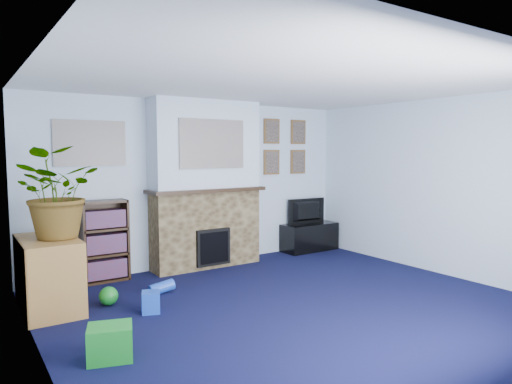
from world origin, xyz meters
TOP-DOWN VIEW (x-y plane):
  - floor at (0.00, 0.00)m, footprint 5.00×4.50m
  - ceiling at (0.00, 0.00)m, footprint 5.00×4.50m
  - wall_back at (0.00, 2.25)m, footprint 5.00×0.04m
  - wall_front at (0.00, -2.25)m, footprint 5.00×0.04m
  - wall_left at (-2.50, 0.00)m, footprint 0.04×4.50m
  - wall_right at (2.50, 0.00)m, footprint 0.04×4.50m
  - chimney_breast at (0.00, 2.05)m, footprint 1.72×0.50m
  - collage_main at (0.00, 1.84)m, footprint 1.00×0.03m
  - collage_left at (-1.55, 2.23)m, footprint 0.90×0.03m
  - portrait_tl at (1.30, 2.23)m, footprint 0.30×0.03m
  - portrait_tr at (1.85, 2.23)m, footprint 0.30×0.03m
  - portrait_bl at (1.30, 2.23)m, footprint 0.30×0.03m
  - portrait_br at (1.85, 2.23)m, footprint 0.30×0.03m
  - tv_stand at (1.95, 2.03)m, footprint 0.97×0.41m
  - television at (1.95, 2.05)m, footprint 0.73×0.15m
  - bookshelf at (-1.44, 2.11)m, footprint 0.58×0.28m
  - sideboard at (-2.24, 1.33)m, footprint 0.55×0.99m
  - potted_plant at (-2.19, 1.28)m, footprint 1.14×1.12m
  - mantel_clock at (-0.04, 2.00)m, footprint 0.10×0.06m
  - mantel_candle at (0.35, 2.00)m, footprint 0.05×0.05m
  - mantel_teddy at (-0.47, 2.00)m, footprint 0.14×0.14m
  - mantel_can at (0.73, 2.00)m, footprint 0.06×0.06m
  - green_crate at (-2.04, -0.19)m, footprint 0.42×0.37m
  - toy_ball at (-1.68, 1.13)m, footprint 0.21×0.21m
  - toy_block at (-1.38, 0.65)m, footprint 0.24×0.24m
  - toy_tube at (-1.03, 1.20)m, footprint 0.31×0.14m

SIDE VIEW (x-z plane):
  - floor at x=0.00m, z-range -0.01..0.01m
  - toy_tube at x=-1.03m, z-range -0.02..0.16m
  - toy_ball at x=-1.68m, z-range -0.01..0.19m
  - toy_block at x=-1.38m, z-range 0.00..0.22m
  - green_crate at x=-2.04m, z-range 0.00..0.28m
  - tv_stand at x=1.95m, z-range -0.01..0.46m
  - sideboard at x=-2.24m, z-range -0.03..0.73m
  - bookshelf at x=-1.44m, z-range -0.02..1.03m
  - television at x=1.95m, z-range 0.46..0.88m
  - chimney_breast at x=0.00m, z-range -0.02..2.38m
  - wall_back at x=0.00m, z-range 0.00..2.40m
  - wall_front at x=0.00m, z-range 0.00..2.40m
  - wall_left at x=-2.50m, z-range 0.00..2.40m
  - wall_right at x=2.50m, z-range 0.00..2.40m
  - mantel_can at x=0.73m, z-range 1.15..1.27m
  - mantel_teddy at x=-0.47m, z-range 1.14..1.29m
  - mantel_clock at x=-0.04m, z-range 1.15..1.29m
  - mantel_candle at x=0.35m, z-range 1.14..1.32m
  - potted_plant at x=-2.19m, z-range 0.77..1.73m
  - portrait_bl at x=1.30m, z-range 1.30..1.70m
  - portrait_br at x=1.85m, z-range 1.30..1.70m
  - collage_left at x=-1.55m, z-range 1.49..2.07m
  - collage_main at x=0.00m, z-range 1.44..2.12m
  - portrait_tl at x=1.30m, z-range 1.80..2.20m
  - portrait_tr at x=1.85m, z-range 1.80..2.20m
  - ceiling at x=0.00m, z-range 2.40..2.40m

